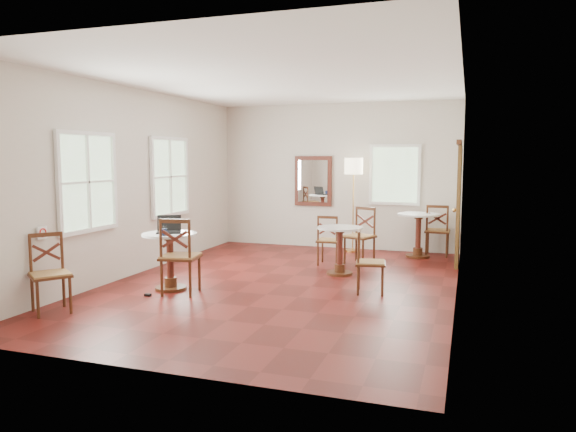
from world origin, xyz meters
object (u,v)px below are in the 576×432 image
Objects in this scene: mouse at (167,231)px; navy_mug at (164,232)px; cafe_table_mid at (340,245)px; floor_lamp at (354,172)px; cafe_table_near at (170,255)px; laptop at (169,228)px; chair_near_b at (50,273)px; chair_mid_b at (369,262)px; cafe_table_back at (418,230)px; power_adapter at (148,295)px; chair_near_a at (180,256)px; chair_back_b at (360,236)px; chair_back_a at (437,230)px; water_glass at (165,229)px; chair_mid_a at (329,240)px.

mouse is 0.39m from navy_mug.
floor_lamp is (-0.24, 2.21, 1.12)m from cafe_table_mid.
laptop reaches higher than cafe_table_near.
chair_near_b is 1.10× the size of chair_mid_b.
cafe_table_back is 4.87m from mouse.
power_adapter is at bearing -134.88° from cafe_table_mid.
cafe_table_mid is 2.76m from mouse.
cafe_table_back is 4.86m from chair_near_a.
cafe_table_near is 3.57m from chair_back_b.
chair_mid_b is (2.48, 0.89, -0.09)m from chair_near_a.
cafe_table_back is 4.88m from laptop.
laptop is (-2.26, -2.74, 0.38)m from chair_back_b.
chair_near_b is at bearing 40.48° from chair_near_a.
chair_back_a reaches higher than cafe_table_back.
water_glass is (-2.27, -2.83, 0.38)m from chair_back_b.
cafe_table_mid is (2.08, 1.76, -0.03)m from cafe_table_near.
floor_lamp reaches higher than chair_near_a.
floor_lamp is (-1.31, 0.23, 1.08)m from cafe_table_back.
cafe_table_back is (3.15, 3.73, 0.01)m from cafe_table_near.
mouse is (-3.59, -3.86, 0.34)m from chair_back_a.
cafe_table_back is at bearing 49.63° from water_glass.
chair_back_a is 8.92× the size of water_glass.
chair_mid_b reaches higher than mouse.
cafe_table_back is 6.53m from chair_near_b.
mouse is at bearing 47.79° from chair_back_a.
laptop is (-1.88, -3.91, -0.72)m from floor_lamp.
floor_lamp reaches higher than navy_mug.
cafe_table_mid is 8.95× the size of power_adapter.
mouse reaches higher than cafe_table_mid.
chair_back_a reaches higher than chair_mid_b.
navy_mug is 1.41× the size of power_adapter.
chair_mid_b is at bearing -57.71° from cafe_table_mid.
chair_mid_a reaches higher than cafe_table_near.
laptop is at bearing 85.63° from water_glass.
laptop reaches higher than cafe_table_mid.
chair_mid_a is 3.46m from power_adapter.
cafe_table_back is at bearing 36.41° from chair_back_a.
chair_near_b reaches higher than chair_mid_b.
chair_near_b is (-1.06, -1.29, -0.05)m from chair_near_a.
chair_back_b is at bearing 54.35° from power_adapter.
cafe_table_mid is at bearing 45.12° from power_adapter.
power_adapter is (-0.05, -0.40, -0.86)m from water_glass.
cafe_table_mid is at bearing 40.21° from cafe_table_near.
laptop reaches higher than cafe_table_back.
mouse is at bearing 13.20° from chair_near_b.
chair_near_a is at bearing -64.63° from laptop.
chair_back_a is 8.15× the size of navy_mug.
chair_mid_b is at bearing 14.66° from cafe_table_near.
cafe_table_near is 4.51m from floor_lamp.
chair_back_a is 5.28m from laptop.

